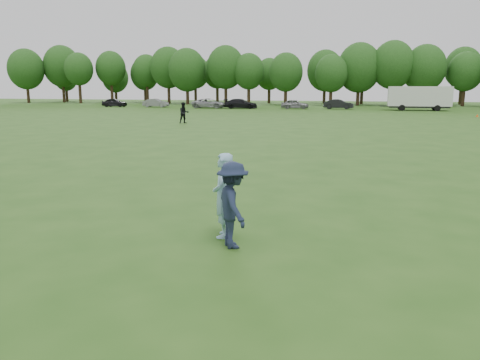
{
  "coord_description": "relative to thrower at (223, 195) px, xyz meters",
  "views": [
    {
      "loc": [
        3.47,
        -8.56,
        3.13
      ],
      "look_at": [
        0.94,
        1.31,
        1.1
      ],
      "focal_mm": 35.0,
      "sensor_mm": 36.0,
      "label": 1
    }
  ],
  "objects": [
    {
      "name": "cargo_trailer",
      "position": [
        10.18,
        58.28,
        0.88
      ],
      "size": [
        9.0,
        2.75,
        3.2
      ],
      "color": "silver",
      "rests_on": "ground"
    },
    {
      "name": "car_e",
      "position": [
        -6.56,
        58.82,
        -0.21
      ],
      "size": [
        4.18,
        2.1,
        1.37
      ],
      "primitive_type": "imported",
      "rotation": [
        0.0,
        0.0,
        1.7
      ],
      "color": "slate",
      "rests_on": "ground"
    },
    {
      "name": "thrower",
      "position": [
        0.0,
        0.0,
        0.0
      ],
      "size": [
        0.52,
        0.71,
        1.79
      ],
      "primitive_type": "imported",
      "rotation": [
        0.0,
        0.0,
        -1.43
      ],
      "color": "#8BB7D6",
      "rests_on": "ground"
    },
    {
      "name": "ground",
      "position": [
        -0.75,
        -0.61,
        -0.9
      ],
      "size": [
        200.0,
        200.0,
        0.0
      ],
      "primitive_type": "plane",
      "color": "#254C15",
      "rests_on": "ground"
    },
    {
      "name": "car_c",
      "position": [
        -19.26,
        58.1,
        -0.18
      ],
      "size": [
        5.15,
        2.41,
        1.42
      ],
      "primitive_type": "imported",
      "rotation": [
        0.0,
        0.0,
        1.58
      ],
      "color": "#9A9A9E",
      "rests_on": "ground"
    },
    {
      "name": "disc_in_play",
      "position": [
        0.2,
        -0.3,
        0.06
      ],
      "size": [
        0.29,
        0.29,
        0.08
      ],
      "color": "white",
      "rests_on": "ground"
    },
    {
      "name": "car_b",
      "position": [
        -28.37,
        59.07,
        -0.24
      ],
      "size": [
        4.02,
        1.53,
        1.31
      ],
      "primitive_type": "imported",
      "rotation": [
        0.0,
        0.0,
        1.61
      ],
      "color": "slate",
      "rests_on": "ground"
    },
    {
      "name": "car_a",
      "position": [
        -35.44,
        58.93,
        -0.22
      ],
      "size": [
        4.01,
        1.75,
        1.35
      ],
      "primitive_type": "imported",
      "rotation": [
        0.0,
        0.0,
        1.61
      ],
      "color": "black",
      "rests_on": "ground"
    },
    {
      "name": "car_f",
      "position": [
        -0.44,
        59.88,
        -0.21
      ],
      "size": [
        4.29,
        1.76,
        1.38
      ],
      "primitive_type": "imported",
      "rotation": [
        0.0,
        0.0,
        1.5
      ],
      "color": "black",
      "rests_on": "ground"
    },
    {
      "name": "player_far_a",
      "position": [
        -12.21,
        29.36,
        0.01
      ],
      "size": [
        1.12,
        1.08,
        1.82
      ],
      "primitive_type": "imported",
      "rotation": [
        0.0,
        0.0,
        0.63
      ],
      "color": "black",
      "rests_on": "ground"
    },
    {
      "name": "treeline",
      "position": [
        2.06,
        76.29,
        5.36
      ],
      "size": [
        130.35,
        18.39,
        11.74
      ],
      "color": "#332114",
      "rests_on": "ground"
    },
    {
      "name": "field_cone",
      "position": [
        14.71,
        45.54,
        -0.75
      ],
      "size": [
        0.28,
        0.28,
        0.3
      ],
      "primitive_type": "cone",
      "color": "#F3490C",
      "rests_on": "ground"
    },
    {
      "name": "car_d",
      "position": [
        -14.43,
        58.11,
        -0.19
      ],
      "size": [
        5.0,
        2.34,
        1.41
      ],
      "primitive_type": "imported",
      "rotation": [
        0.0,
        0.0,
        1.65
      ],
      "color": "black",
      "rests_on": "ground"
    },
    {
      "name": "defender",
      "position": [
        0.37,
        -0.59,
        -0.03
      ],
      "size": [
        1.13,
        1.28,
        1.72
      ],
      "primitive_type": "imported",
      "rotation": [
        0.0,
        0.0,
        2.12
      ],
      "color": "#1C253D",
      "rests_on": "ground"
    }
  ]
}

